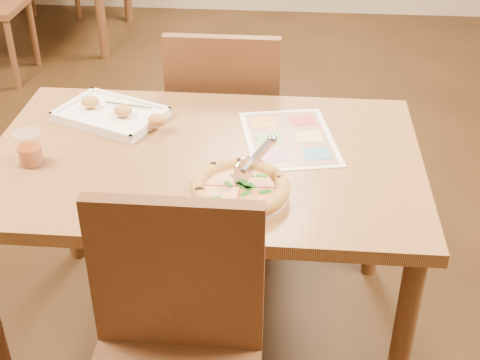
# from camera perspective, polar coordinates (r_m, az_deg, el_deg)

# --- Properties ---
(dining_table) EXTENTS (1.30, 0.85, 0.72)m
(dining_table) POSITION_cam_1_polar(r_m,az_deg,el_deg) (2.05, -3.04, 0.13)
(dining_table) COLOR #9E6C3F
(dining_table) RESTS_ON ground
(chair_near) EXTENTS (0.42, 0.42, 0.47)m
(chair_near) POSITION_cam_1_polar(r_m,az_deg,el_deg) (1.63, -5.79, -13.35)
(chair_near) COLOR brown
(chair_near) RESTS_ON ground
(chair_far) EXTENTS (0.42, 0.42, 0.47)m
(chair_far) POSITION_cam_1_polar(r_m,az_deg,el_deg) (2.60, -1.27, 5.97)
(chair_far) COLOR brown
(chair_far) RESTS_ON ground
(plate) EXTENTS (0.34, 0.34, 0.01)m
(plate) POSITION_cam_1_polar(r_m,az_deg,el_deg) (1.81, 0.00, -1.15)
(plate) COLOR white
(plate) RESTS_ON dining_table
(pizza) EXTENTS (0.27, 0.27, 0.04)m
(pizza) POSITION_cam_1_polar(r_m,az_deg,el_deg) (1.80, 0.01, -0.66)
(pizza) COLOR #E2A24D
(pizza) RESTS_ON plate
(pizza_cutter) EXTENTS (0.10, 0.14, 0.10)m
(pizza_cutter) POSITION_cam_1_polar(r_m,az_deg,el_deg) (1.80, 1.14, 1.64)
(pizza_cutter) COLOR silver
(pizza_cutter) RESTS_ON pizza
(appetizer_tray) EXTENTS (0.40, 0.34, 0.06)m
(appetizer_tray) POSITION_cam_1_polar(r_m,az_deg,el_deg) (2.24, -10.75, 5.49)
(appetizer_tray) COLOR white
(appetizer_tray) RESTS_ON dining_table
(glass_tumbler) EXTENTS (0.08, 0.08, 0.10)m
(glass_tumbler) POSITION_cam_1_polar(r_m,az_deg,el_deg) (2.03, -17.50, 2.47)
(glass_tumbler) COLOR #89320A
(glass_tumbler) RESTS_ON dining_table
(menu) EXTENTS (0.34, 0.43, 0.00)m
(menu) POSITION_cam_1_polar(r_m,az_deg,el_deg) (2.09, 4.22, 3.59)
(menu) COLOR white
(menu) RESTS_ON dining_table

